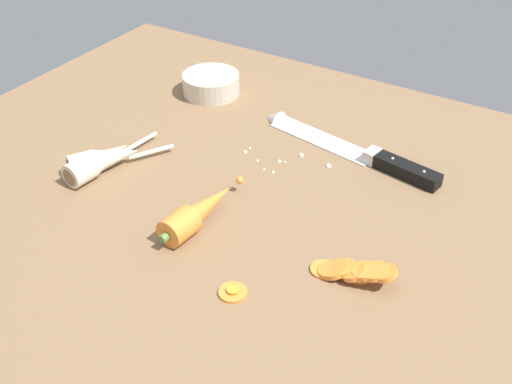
{
  "coord_description": "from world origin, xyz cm",
  "views": [
    {
      "loc": [
        39.41,
        -66.48,
        56.79
      ],
      "look_at": [
        0.0,
        -2.0,
        1.5
      ],
      "focal_mm": 44.07,
      "sensor_mm": 36.0,
      "label": 1
    }
  ],
  "objects_px": {
    "whole_carrot": "(198,212)",
    "carrot_slice_stray_near": "(233,291)",
    "chefs_knife": "(343,146)",
    "parsnip_mid_left": "(104,159)",
    "parsnip_front": "(99,161)",
    "carrot_slice_stray_mid": "(360,275)",
    "carrot_slice_stack": "(352,271)",
    "prep_bowl": "(211,83)"
  },
  "relations": [
    {
      "from": "carrot_slice_stray_near",
      "to": "carrot_slice_stray_mid",
      "type": "relative_size",
      "value": 1.17
    },
    {
      "from": "carrot_slice_stray_mid",
      "to": "carrot_slice_stray_near",
      "type": "bearing_deg",
      "value": -138.14
    },
    {
      "from": "carrot_slice_stray_mid",
      "to": "prep_bowl",
      "type": "distance_m",
      "value": 0.56
    },
    {
      "from": "carrot_slice_stray_near",
      "to": "prep_bowl",
      "type": "relative_size",
      "value": 0.33
    },
    {
      "from": "whole_carrot",
      "to": "carrot_slice_stray_near",
      "type": "relative_size",
      "value": 4.88
    },
    {
      "from": "chefs_knife",
      "to": "carrot_slice_stray_mid",
      "type": "bearing_deg",
      "value": -60.83
    },
    {
      "from": "carrot_slice_stack",
      "to": "carrot_slice_stray_mid",
      "type": "height_order",
      "value": "carrot_slice_stack"
    },
    {
      "from": "prep_bowl",
      "to": "parsnip_mid_left",
      "type": "bearing_deg",
      "value": -88.78
    },
    {
      "from": "whole_carrot",
      "to": "prep_bowl",
      "type": "distance_m",
      "value": 0.4
    },
    {
      "from": "parsnip_mid_left",
      "to": "carrot_slice_stray_near",
      "type": "height_order",
      "value": "parsnip_mid_left"
    },
    {
      "from": "parsnip_mid_left",
      "to": "carrot_slice_stray_mid",
      "type": "bearing_deg",
      "value": -1.85
    },
    {
      "from": "carrot_slice_stray_mid",
      "to": "chefs_knife",
      "type": "bearing_deg",
      "value": 119.17
    },
    {
      "from": "carrot_slice_stray_near",
      "to": "prep_bowl",
      "type": "height_order",
      "value": "prep_bowl"
    },
    {
      "from": "carrot_slice_stack",
      "to": "carrot_slice_stray_mid",
      "type": "bearing_deg",
      "value": 44.65
    },
    {
      "from": "parsnip_mid_left",
      "to": "carrot_slice_stack",
      "type": "relative_size",
      "value": 1.42
    },
    {
      "from": "parsnip_front",
      "to": "carrot_slice_stray_mid",
      "type": "bearing_deg",
      "value": -0.87
    },
    {
      "from": "parsnip_front",
      "to": "carrot_slice_stray_near",
      "type": "xyz_separation_m",
      "value": [
        0.33,
        -0.12,
        -0.02
      ]
    },
    {
      "from": "carrot_slice_stray_mid",
      "to": "parsnip_mid_left",
      "type": "bearing_deg",
      "value": 178.15
    },
    {
      "from": "carrot_slice_stray_near",
      "to": "carrot_slice_stray_mid",
      "type": "height_order",
      "value": "same"
    },
    {
      "from": "parsnip_front",
      "to": "carrot_slice_stray_near",
      "type": "relative_size",
      "value": 5.07
    },
    {
      "from": "chefs_knife",
      "to": "whole_carrot",
      "type": "xyz_separation_m",
      "value": [
        -0.09,
        -0.29,
        0.01
      ]
    },
    {
      "from": "carrot_slice_stray_near",
      "to": "chefs_knife",
      "type": "bearing_deg",
      "value": 94.04
    },
    {
      "from": "carrot_slice_stray_near",
      "to": "parsnip_front",
      "type": "bearing_deg",
      "value": 160.36
    },
    {
      "from": "chefs_knife",
      "to": "parsnip_front",
      "type": "distance_m",
      "value": 0.4
    },
    {
      "from": "whole_carrot",
      "to": "carrot_slice_stray_near",
      "type": "distance_m",
      "value": 0.15
    },
    {
      "from": "parsnip_mid_left",
      "to": "carrot_slice_stray_mid",
      "type": "relative_size",
      "value": 5.13
    },
    {
      "from": "parsnip_mid_left",
      "to": "prep_bowl",
      "type": "relative_size",
      "value": 1.45
    },
    {
      "from": "carrot_slice_stray_mid",
      "to": "prep_bowl",
      "type": "xyz_separation_m",
      "value": [
        -0.46,
        0.32,
        0.02
      ]
    },
    {
      "from": "whole_carrot",
      "to": "carrot_slice_stray_mid",
      "type": "bearing_deg",
      "value": 4.73
    },
    {
      "from": "parsnip_mid_left",
      "to": "prep_bowl",
      "type": "distance_m",
      "value": 0.31
    },
    {
      "from": "parsnip_front",
      "to": "parsnip_mid_left",
      "type": "bearing_deg",
      "value": 61.98
    },
    {
      "from": "carrot_slice_stack",
      "to": "parsnip_front",
      "type": "bearing_deg",
      "value": 178.05
    },
    {
      "from": "whole_carrot",
      "to": "parsnip_front",
      "type": "bearing_deg",
      "value": 172.79
    },
    {
      "from": "carrot_slice_stack",
      "to": "prep_bowl",
      "type": "distance_m",
      "value": 0.56
    },
    {
      "from": "prep_bowl",
      "to": "whole_carrot",
      "type": "bearing_deg",
      "value": -57.84
    },
    {
      "from": "parsnip_mid_left",
      "to": "prep_bowl",
      "type": "xyz_separation_m",
      "value": [
        -0.01,
        0.31,
        0.0
      ]
    },
    {
      "from": "parsnip_front",
      "to": "carrot_slice_stray_mid",
      "type": "distance_m",
      "value": 0.45
    },
    {
      "from": "chefs_knife",
      "to": "carrot_slice_stack",
      "type": "distance_m",
      "value": 0.31
    },
    {
      "from": "whole_carrot",
      "to": "carrot_slice_stray_near",
      "type": "xyz_separation_m",
      "value": [
        0.12,
        -0.09,
        -0.02
      ]
    },
    {
      "from": "carrot_slice_stray_near",
      "to": "carrot_slice_stray_mid",
      "type": "xyz_separation_m",
      "value": [
        0.12,
        0.11,
        -0.0
      ]
    },
    {
      "from": "chefs_knife",
      "to": "carrot_slice_stray_near",
      "type": "xyz_separation_m",
      "value": [
        0.03,
        -0.38,
        -0.0
      ]
    },
    {
      "from": "chefs_knife",
      "to": "parsnip_mid_left",
      "type": "xyz_separation_m",
      "value": [
        -0.3,
        -0.25,
        0.01
      ]
    }
  ]
}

